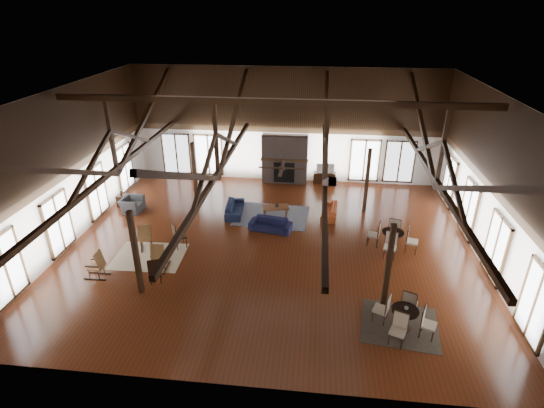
# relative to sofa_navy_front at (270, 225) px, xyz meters

# --- Properties ---
(floor) EXTENTS (16.00, 16.00, 0.00)m
(floor) POSITION_rel_sofa_navy_front_xyz_m (0.15, -1.22, -0.26)
(floor) COLOR #561F12
(floor) RESTS_ON ground
(ceiling) EXTENTS (16.00, 14.00, 0.02)m
(ceiling) POSITION_rel_sofa_navy_front_xyz_m (0.15, -1.22, 5.74)
(ceiling) COLOR black
(ceiling) RESTS_ON wall_back
(wall_back) EXTENTS (16.00, 0.02, 6.00)m
(wall_back) POSITION_rel_sofa_navy_front_xyz_m (0.15, 5.78, 2.74)
(wall_back) COLOR white
(wall_back) RESTS_ON floor
(wall_front) EXTENTS (16.00, 0.02, 6.00)m
(wall_front) POSITION_rel_sofa_navy_front_xyz_m (0.15, -8.22, 2.74)
(wall_front) COLOR white
(wall_front) RESTS_ON floor
(wall_left) EXTENTS (0.02, 14.00, 6.00)m
(wall_left) POSITION_rel_sofa_navy_front_xyz_m (-7.85, -1.22, 2.74)
(wall_left) COLOR white
(wall_left) RESTS_ON floor
(wall_right) EXTENTS (0.02, 14.00, 6.00)m
(wall_right) POSITION_rel_sofa_navy_front_xyz_m (8.15, -1.22, 2.74)
(wall_right) COLOR white
(wall_right) RESTS_ON floor
(roof_truss) EXTENTS (15.60, 14.07, 3.14)m
(roof_truss) POSITION_rel_sofa_navy_front_xyz_m (0.15, -1.22, 3.77)
(roof_truss) COLOR black
(roof_truss) RESTS_ON wall_back
(post_grid) EXTENTS (8.16, 7.16, 3.05)m
(post_grid) POSITION_rel_sofa_navy_front_xyz_m (0.15, -1.22, 1.26)
(post_grid) COLOR black
(post_grid) RESTS_ON floor
(fireplace) EXTENTS (2.50, 0.69, 2.60)m
(fireplace) POSITION_rel_sofa_navy_front_xyz_m (0.15, 5.45, 1.03)
(fireplace) COLOR brown
(fireplace) RESTS_ON floor
(ceiling_fan) EXTENTS (1.60, 1.60, 0.75)m
(ceiling_fan) POSITION_rel_sofa_navy_front_xyz_m (0.65, -2.22, 3.47)
(ceiling_fan) COLOR black
(ceiling_fan) RESTS_ON roof_truss
(sofa_navy_front) EXTENTS (1.91, 1.03, 0.53)m
(sofa_navy_front) POSITION_rel_sofa_navy_front_xyz_m (0.00, 0.00, 0.00)
(sofa_navy_front) COLOR #141537
(sofa_navy_front) RESTS_ON floor
(sofa_navy_left) EXTENTS (1.88, 0.84, 0.54)m
(sofa_navy_left) POSITION_rel_sofa_navy_front_xyz_m (-1.82, 1.38, 0.00)
(sofa_navy_left) COLOR #141D38
(sofa_navy_left) RESTS_ON floor
(sofa_orange) EXTENTS (1.78, 0.82, 0.50)m
(sofa_orange) POSITION_rel_sofa_navy_front_xyz_m (2.52, 1.66, -0.01)
(sofa_orange) COLOR #A84820
(sofa_orange) RESTS_ON floor
(coffee_table) EXTENTS (1.28, 0.84, 0.45)m
(coffee_table) POSITION_rel_sofa_navy_front_xyz_m (0.08, 1.37, 0.13)
(coffee_table) COLOR brown
(coffee_table) RESTS_ON floor
(vase) EXTENTS (0.23, 0.23, 0.20)m
(vase) POSITION_rel_sofa_navy_front_xyz_m (0.14, 1.36, 0.29)
(vase) COLOR #B2B2B2
(vase) RESTS_ON coffee_table
(armchair) EXTENTS (1.07, 0.96, 0.66)m
(armchair) POSITION_rel_sofa_navy_front_xyz_m (-6.62, 1.13, 0.07)
(armchair) COLOR #2F2F31
(armchair) RESTS_ON floor
(side_table_lamp) EXTENTS (0.41, 0.41, 1.05)m
(side_table_lamp) POSITION_rel_sofa_navy_front_xyz_m (-7.34, 1.62, 0.13)
(side_table_lamp) COLOR black
(side_table_lamp) RESTS_ON floor
(rocking_chair_a) EXTENTS (0.74, 0.94, 1.08)m
(rocking_chair_a) POSITION_rel_sofa_navy_front_xyz_m (-4.74, -2.00, 0.24)
(rocking_chair_a) COLOR olive
(rocking_chair_a) RESTS_ON floor
(rocking_chair_b) EXTENTS (0.50, 0.87, 1.11)m
(rocking_chair_b) POSITION_rel_sofa_navy_front_xyz_m (-3.68, -3.38, 0.26)
(rocking_chair_b) COLOR olive
(rocking_chair_b) RESTS_ON floor
(rocking_chair_c) EXTENTS (0.82, 0.46, 1.05)m
(rocking_chair_c) POSITION_rel_sofa_navy_front_xyz_m (-5.66, -4.06, 0.23)
(rocking_chair_c) COLOR olive
(rocking_chair_c) RESTS_ON floor
(side_chair_a) EXTENTS (0.63, 0.63, 1.08)m
(side_chair_a) POSITION_rel_sofa_navy_front_xyz_m (-3.49, -1.84, 0.36)
(side_chair_a) COLOR black
(side_chair_a) RESTS_ON floor
(side_chair_b) EXTENTS (0.54, 0.54, 1.00)m
(side_chair_b) POSITION_rel_sofa_navy_front_xyz_m (-3.54, -4.19, 0.32)
(side_chair_b) COLOR black
(side_chair_b) RESTS_ON floor
(cafe_table_near) EXTENTS (1.88, 1.88, 0.97)m
(cafe_table_near) POSITION_rel_sofa_navy_front_xyz_m (4.62, -5.59, 0.22)
(cafe_table_near) COLOR black
(cafe_table_near) RESTS_ON floor
(cafe_table_far) EXTENTS (2.01, 2.01, 1.03)m
(cafe_table_far) POSITION_rel_sofa_navy_front_xyz_m (4.94, -0.94, 0.25)
(cafe_table_far) COLOR black
(cafe_table_far) RESTS_ON floor
(cup_near) EXTENTS (0.16, 0.16, 0.09)m
(cup_near) POSITION_rel_sofa_navy_front_xyz_m (4.65, -5.57, 0.48)
(cup_near) COLOR #B2B2B2
(cup_near) RESTS_ON cafe_table_near
(cup_far) EXTENTS (0.17, 0.17, 0.10)m
(cup_far) POSITION_rel_sofa_navy_front_xyz_m (4.89, -0.94, 0.53)
(cup_far) COLOR #B2B2B2
(cup_far) RESTS_ON cafe_table_far
(tv_console) EXTENTS (1.17, 0.44, 0.59)m
(tv_console) POSITION_rel_sofa_navy_front_xyz_m (2.30, 5.53, 0.03)
(tv_console) COLOR black
(tv_console) RESTS_ON floor
(television) EXTENTS (0.94, 0.19, 0.54)m
(television) POSITION_rel_sofa_navy_front_xyz_m (2.31, 5.53, 0.59)
(television) COLOR #B2B2B2
(television) RESTS_ON tv_console
(rug_tan) EXTENTS (2.69, 2.14, 0.01)m
(rug_tan) POSITION_rel_sofa_navy_front_xyz_m (-4.41, -2.59, -0.26)
(rug_tan) COLOR tan
(rug_tan) RESTS_ON floor
(rug_navy) EXTENTS (3.41, 2.65, 0.01)m
(rug_navy) POSITION_rel_sofa_navy_front_xyz_m (-0.10, 1.34, -0.26)
(rug_navy) COLOR #192548
(rug_navy) RESTS_ON floor
(rug_dark) EXTENTS (2.49, 2.31, 0.01)m
(rug_dark) POSITION_rel_sofa_navy_front_xyz_m (4.57, -5.45, -0.26)
(rug_dark) COLOR black
(rug_dark) RESTS_ON floor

